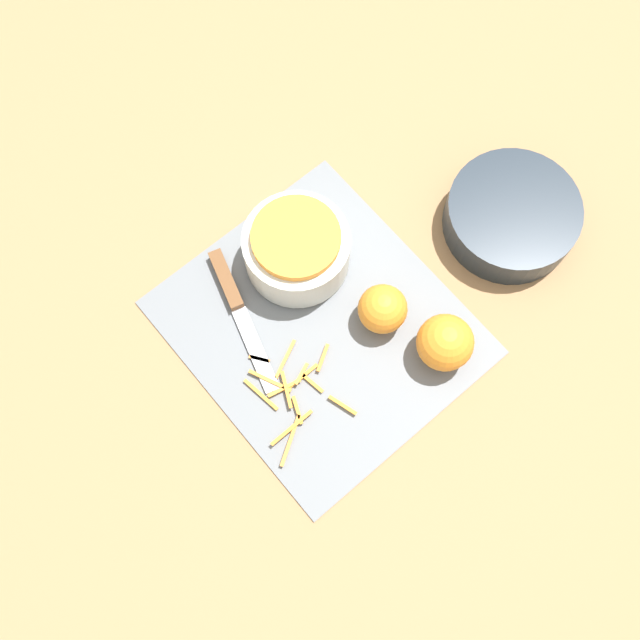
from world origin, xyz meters
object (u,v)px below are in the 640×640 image
bowl_dark (511,216)px  knife (233,295)px  orange_left (445,343)px  bowl_speckled (297,248)px  orange_right (383,309)px

bowl_dark → knife: 0.43m
orange_left → bowl_dark: bearing=110.7°
bowl_speckled → orange_right: 0.15m
orange_left → knife: bearing=-145.5°
knife → orange_left: orange_left is taller
bowl_speckled → knife: 0.12m
bowl_speckled → orange_right: bowl_speckled is taller
bowl_speckled → orange_left: size_ratio=1.92×
bowl_dark → orange_left: orange_left is taller
orange_left → orange_right: (-0.09, -0.03, -0.00)m
orange_left → orange_right: orange_left is taller
orange_left → bowl_speckled: bearing=-164.5°
knife → orange_right: size_ratio=3.16×
bowl_speckled → bowl_dark: (0.16, 0.28, -0.02)m
bowl_speckled → bowl_dark: size_ratio=0.78×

